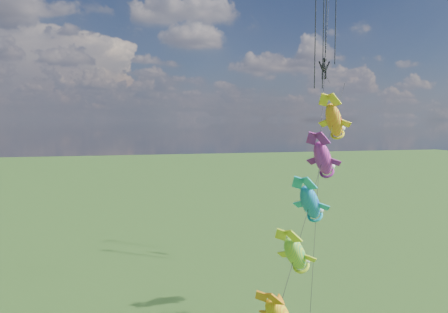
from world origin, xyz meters
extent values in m
cylinder|color=black|center=(18.41, 1.13, 7.96)|extent=(10.77, 11.64, 15.63)
ellipsoid|color=green|center=(17.55, 0.20, 6.71)|extent=(2.45, 2.55, 2.60)
ellipsoid|color=blue|center=(19.05, 1.83, 8.89)|extent=(2.45, 2.55, 2.60)
ellipsoid|color=#D8339E|center=(20.55, 3.45, 11.08)|extent=(2.45, 2.55, 2.60)
ellipsoid|color=#D84A19|center=(22.06, 5.08, 13.26)|extent=(2.45, 2.55, 2.60)
cylinder|color=black|center=(23.12, 8.84, 13.82)|extent=(8.57, 14.82, 27.36)
cylinder|color=black|center=(24.88, 13.93, 19.53)|extent=(0.08, 0.08, 7.67)
cylinder|color=black|center=(25.54, 13.93, 19.53)|extent=(0.08, 0.08, 7.67)
cylinder|color=black|center=(26.96, 16.23, 21.93)|extent=(0.08, 0.08, 7.93)
cylinder|color=black|center=(27.80, 16.23, 21.93)|extent=(0.08, 0.08, 7.93)
camera|label=1|loc=(9.15, -19.41, 13.27)|focal=35.00mm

